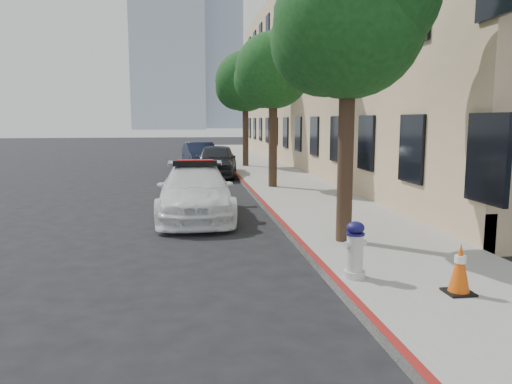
{
  "coord_description": "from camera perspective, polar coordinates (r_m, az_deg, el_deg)",
  "views": [
    {
      "loc": [
        -0.1,
        -11.12,
        2.48
      ],
      "look_at": [
        1.32,
        -1.05,
        1.0
      ],
      "focal_mm": 35.0,
      "sensor_mm": 36.0,
      "label": 1
    }
  ],
  "objects": [
    {
      "name": "traffic_cone",
      "position": [
        7.31,
        22.27,
        -8.11
      ],
      "size": [
        0.37,
        0.37,
        0.7
      ],
      "rotation": [
        0.0,
        0.0,
        0.0
      ],
      "color": "black",
      "rests_on": "sidewalk"
    },
    {
      "name": "tree_mid",
      "position": [
        17.46,
        2.09,
        13.81
      ],
      "size": [
        2.77,
        2.64,
        5.43
      ],
      "color": "black",
      "rests_on": "sidewalk"
    },
    {
      "name": "tree_near",
      "position": [
        9.77,
        10.79,
        18.72
      ],
      "size": [
        2.92,
        2.82,
        5.62
      ],
      "color": "black",
      "rests_on": "sidewalk"
    },
    {
      "name": "curb_strip",
      "position": [
        21.37,
        -2.16,
        1.82
      ],
      "size": [
        0.12,
        50.0,
        0.15
      ],
      "primitive_type": "cube",
      "color": "maroon",
      "rests_on": "ground"
    },
    {
      "name": "tree_far",
      "position": [
        25.36,
        -1.15,
        12.6
      ],
      "size": [
        3.1,
        3.0,
        5.81
      ],
      "color": "black",
      "rests_on": "sidewalk"
    },
    {
      "name": "tower_right",
      "position": [
        147.7,
        -4.58,
        15.87
      ],
      "size": [
        14.0,
        14.0,
        44.0
      ],
      "primitive_type": "cube",
      "color": "#9EA8B7",
      "rests_on": "ground"
    },
    {
      "name": "sidewalk",
      "position": [
        21.58,
        1.92,
        1.89
      ],
      "size": [
        3.2,
        50.0,
        0.15
      ],
      "primitive_type": "cube",
      "color": "gray",
      "rests_on": "ground"
    },
    {
      "name": "ground",
      "position": [
        11.4,
        -7.33,
        -4.35
      ],
      "size": [
        120.0,
        120.0,
        0.0
      ],
      "primitive_type": "plane",
      "color": "black",
      "rests_on": "ground"
    },
    {
      "name": "parked_car_far",
      "position": [
        25.85,
        -6.42,
        4.2
      ],
      "size": [
        1.92,
        4.15,
        1.32
      ],
      "primitive_type": "imported",
      "rotation": [
        0.0,
        0.0,
        0.13
      ],
      "color": "#131931",
      "rests_on": "ground"
    },
    {
      "name": "parked_car_mid",
      "position": [
        21.69,
        -4.55,
        3.59
      ],
      "size": [
        2.18,
        4.36,
        1.43
      ],
      "primitive_type": "imported",
      "rotation": [
        0.0,
        0.0,
        -0.12
      ],
      "color": "black",
      "rests_on": "ground"
    },
    {
      "name": "tower_left",
      "position": [
        134.04,
        -10.12,
        20.02
      ],
      "size": [
        18.0,
        14.0,
        60.0
      ],
      "primitive_type": "cube",
      "color": "#9EA8B7",
      "rests_on": "ground"
    },
    {
      "name": "police_car",
      "position": [
        12.76,
        -6.93,
        0.06
      ],
      "size": [
        1.92,
        4.6,
        1.48
      ],
      "rotation": [
        0.0,
        0.0,
        -0.01
      ],
      "color": "white",
      "rests_on": "ground"
    },
    {
      "name": "fire_hydrant",
      "position": [
        7.57,
        11.24,
        -6.55
      ],
      "size": [
        0.36,
        0.33,
        0.85
      ],
      "rotation": [
        0.0,
        0.0,
        0.27
      ],
      "color": "silver",
      "rests_on": "sidewalk"
    },
    {
      "name": "building",
      "position": [
        27.84,
        11.86,
        13.31
      ],
      "size": [
        8.0,
        36.0,
        10.0
      ],
      "primitive_type": "cube",
      "color": "tan",
      "rests_on": "ground"
    }
  ]
}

